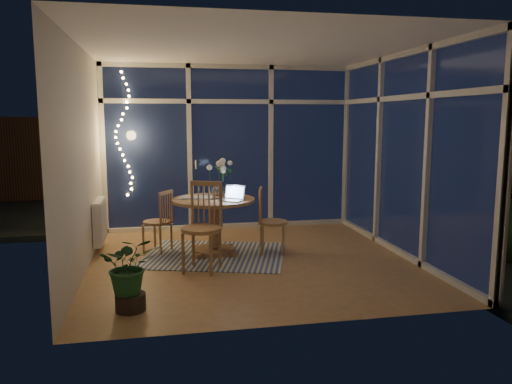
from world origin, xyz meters
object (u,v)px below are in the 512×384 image
(potted_plant, at_px, (129,271))
(chair_left, at_px, (157,221))
(chair_right, at_px, (273,221))
(laptop, at_px, (231,193))
(flower_vase, at_px, (218,188))
(chair_front, at_px, (201,227))
(dining_table, at_px, (214,226))

(potted_plant, bearing_deg, chair_left, 83.02)
(potted_plant, bearing_deg, chair_right, 43.84)
(chair_left, distance_m, laptop, 1.12)
(chair_left, height_order, flower_vase, flower_vase)
(chair_left, height_order, chair_right, chair_right)
(chair_right, bearing_deg, chair_left, 89.42)
(chair_left, distance_m, chair_right, 1.54)
(chair_left, distance_m, chair_front, 1.11)
(chair_left, bearing_deg, chair_front, 61.11)
(potted_plant, bearing_deg, laptop, 53.64)
(chair_left, relative_size, potted_plant, 1.11)
(chair_left, xyz_separation_m, chair_front, (0.51, -0.98, 0.11))
(dining_table, height_order, potted_plant, potted_plant)
(chair_right, height_order, laptop, laptop)
(chair_right, distance_m, flower_vase, 0.87)
(chair_right, bearing_deg, flower_vase, 73.02)
(chair_right, height_order, chair_front, chair_front)
(laptop, bearing_deg, flower_vase, 139.55)
(chair_front, bearing_deg, laptop, 75.49)
(flower_vase, height_order, potted_plant, flower_vase)
(chair_front, distance_m, potted_plant, 1.33)
(chair_front, xyz_separation_m, potted_plant, (-0.76, -1.08, -0.15))
(chair_right, xyz_separation_m, flower_vase, (-0.66, 0.40, 0.40))
(chair_right, distance_m, laptop, 0.68)
(dining_table, bearing_deg, laptop, -46.48)
(dining_table, bearing_deg, chair_right, -11.08)
(chair_left, height_order, potted_plant, chair_left)
(chair_left, bearing_deg, dining_table, 105.28)
(chair_left, bearing_deg, potted_plant, 26.84)
(laptop, bearing_deg, chair_right, 43.42)
(chair_left, height_order, laptop, laptop)
(laptop, bearing_deg, potted_plant, -89.46)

